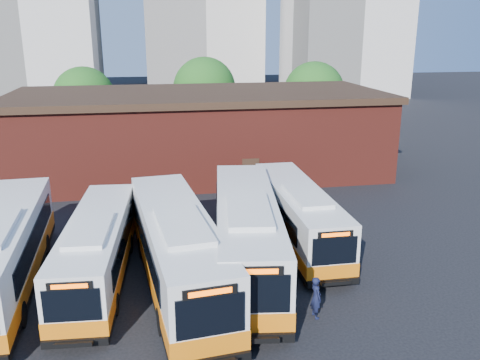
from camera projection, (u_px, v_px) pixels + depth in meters
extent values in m
plane|color=black|center=(245.00, 291.00, 22.19)|extent=(220.00, 220.00, 0.00)
cube|color=silver|center=(2.00, 250.00, 22.01)|extent=(3.19, 12.39, 2.92)
cube|color=orange|center=(5.00, 267.00, 22.25)|extent=(3.25, 12.44, 0.72)
cube|color=black|center=(6.00, 278.00, 22.40)|extent=(3.24, 12.43, 0.26)
cube|color=black|center=(36.00, 237.00, 22.60)|extent=(0.51, 9.57, 1.07)
cylinder|color=black|center=(20.00, 315.00, 19.38)|extent=(0.38, 1.04, 1.02)
cylinder|color=black|center=(45.00, 245.00, 25.70)|extent=(0.38, 1.04, 1.02)
cube|color=silver|center=(97.00, 247.00, 22.74)|extent=(3.02, 11.01, 2.58)
cube|color=orange|center=(99.00, 263.00, 22.95)|extent=(3.07, 11.06, 0.63)
cube|color=black|center=(100.00, 272.00, 23.08)|extent=(3.06, 11.05, 0.23)
cube|color=black|center=(72.00, 306.00, 17.45)|extent=(1.97, 0.18, 1.22)
cube|color=black|center=(69.00, 286.00, 17.23)|extent=(1.54, 0.16, 0.29)
cube|color=#FF5905|center=(69.00, 286.00, 17.20)|extent=(1.22, 0.10, 0.16)
cube|color=black|center=(75.00, 343.00, 17.81)|extent=(2.32, 0.28, 0.29)
cube|color=black|center=(74.00, 344.00, 17.59)|extent=(1.33, 0.43, 0.05)
cube|color=black|center=(73.00, 346.00, 17.41)|extent=(1.31, 0.12, 0.16)
cube|color=black|center=(72.00, 240.00, 22.89)|extent=(0.60, 8.47, 0.95)
cube|color=black|center=(125.00, 238.00, 23.13)|extent=(0.60, 8.47, 0.95)
cube|color=silver|center=(90.00, 230.00, 21.05)|extent=(1.82, 3.90, 0.20)
cylinder|color=black|center=(60.00, 307.00, 20.01)|extent=(0.35, 0.92, 0.91)
cylinder|color=black|center=(114.00, 304.00, 20.23)|extent=(0.35, 0.92, 0.91)
cylinder|color=black|center=(87.00, 246.00, 25.72)|extent=(0.35, 0.92, 0.91)
cylinder|color=black|center=(129.00, 244.00, 25.94)|extent=(0.35, 0.92, 0.91)
cube|color=silver|center=(177.00, 247.00, 22.16)|extent=(4.09, 12.84, 3.00)
cube|color=orange|center=(178.00, 265.00, 22.41)|extent=(4.15, 12.90, 0.74)
cube|color=black|center=(178.00, 276.00, 22.56)|extent=(4.14, 12.89, 0.26)
cube|color=black|center=(211.00, 316.00, 16.25)|extent=(2.27, 0.32, 1.42)
cube|color=black|center=(210.00, 292.00, 15.99)|extent=(1.78, 0.26, 0.34)
cube|color=#FF5905|center=(210.00, 293.00, 15.96)|extent=(1.41, 0.18, 0.19)
cube|color=black|center=(144.00, 241.00, 22.09)|extent=(1.16, 9.78, 1.10)
cube|color=black|center=(206.00, 234.00, 22.84)|extent=(1.16, 9.78, 1.10)
cube|color=silver|center=(183.00, 225.00, 20.26)|extent=(2.31, 4.59, 0.23)
cylinder|color=black|center=(162.00, 321.00, 18.92)|extent=(0.45, 1.08, 1.05)
cylinder|color=black|center=(225.00, 312.00, 19.58)|extent=(0.45, 1.08, 1.05)
cylinder|color=black|center=(143.00, 248.00, 25.30)|extent=(0.45, 1.08, 1.05)
cylinder|color=black|center=(190.00, 242.00, 25.97)|extent=(0.45, 1.08, 1.05)
cube|color=silver|center=(247.00, 231.00, 23.79)|extent=(4.38, 13.05, 3.04)
cube|color=orange|center=(247.00, 249.00, 24.04)|extent=(4.44, 13.11, 0.75)
cube|color=black|center=(247.00, 259.00, 24.19)|extent=(4.43, 13.10, 0.27)
cube|color=black|center=(257.00, 294.00, 17.54)|extent=(2.30, 0.37, 1.44)
cube|color=black|center=(257.00, 271.00, 17.28)|extent=(1.81, 0.30, 0.34)
cube|color=#FF5905|center=(257.00, 272.00, 17.24)|extent=(1.43, 0.21, 0.19)
cube|color=black|center=(257.00, 338.00, 17.96)|extent=(2.72, 0.51, 0.34)
cube|color=black|center=(257.00, 340.00, 17.70)|extent=(1.59, 0.61, 0.06)
cube|color=black|center=(258.00, 341.00, 17.49)|extent=(1.54, 0.25, 0.19)
cube|color=black|center=(217.00, 223.00, 24.06)|extent=(1.37, 9.91, 1.12)
cube|color=black|center=(275.00, 222.00, 24.17)|extent=(1.37, 9.91, 1.12)
cube|color=silver|center=(249.00, 210.00, 21.79)|extent=(2.42, 4.69, 0.23)
cylinder|color=black|center=(221.00, 297.00, 20.65)|extent=(0.48, 1.10, 1.07)
cylinder|color=black|center=(282.00, 296.00, 20.75)|extent=(0.48, 1.10, 1.07)
cylinder|color=black|center=(220.00, 231.00, 27.40)|extent=(0.48, 1.10, 1.07)
cylinder|color=black|center=(266.00, 230.00, 27.50)|extent=(0.48, 1.10, 1.07)
cube|color=silver|center=(298.00, 212.00, 27.02)|extent=(2.37, 11.07, 2.63)
cube|color=orange|center=(298.00, 226.00, 27.23)|extent=(2.41, 11.12, 0.65)
cube|color=black|center=(297.00, 234.00, 27.36)|extent=(2.41, 11.11, 0.23)
cube|color=black|center=(335.00, 251.00, 21.69)|extent=(2.00, 0.06, 1.25)
cube|color=black|center=(336.00, 234.00, 21.47)|extent=(1.57, 0.06, 0.30)
cube|color=#FF5905|center=(336.00, 235.00, 21.44)|extent=(1.25, 0.02, 0.17)
cube|color=black|center=(333.00, 283.00, 22.06)|extent=(2.35, 0.13, 0.30)
cube|color=black|center=(335.00, 283.00, 21.83)|extent=(1.34, 0.35, 0.06)
cube|color=black|center=(337.00, 284.00, 21.66)|extent=(1.34, 0.04, 0.17)
cube|color=black|center=(275.00, 207.00, 27.10)|extent=(0.06, 8.63, 0.97)
cube|color=black|center=(318.00, 204.00, 27.49)|extent=(0.06, 8.63, 0.97)
cube|color=silver|center=(307.00, 195.00, 25.31)|extent=(1.61, 3.88, 0.20)
cylinder|color=black|center=(294.00, 259.00, 24.21)|extent=(0.30, 0.92, 0.92)
cylinder|color=black|center=(337.00, 256.00, 24.56)|extent=(0.30, 0.92, 0.92)
cylinder|color=black|center=(266.00, 215.00, 29.96)|extent=(0.30, 0.92, 0.92)
cylinder|color=black|center=(301.00, 213.00, 30.32)|extent=(0.30, 0.92, 0.92)
imported|color=black|center=(316.00, 297.00, 19.96)|extent=(0.50, 0.68, 1.73)
cube|color=maroon|center=(199.00, 135.00, 40.23)|extent=(28.00, 12.00, 6.00)
cube|color=black|center=(198.00, 95.00, 39.34)|extent=(28.60, 12.60, 0.50)
cube|color=black|center=(251.00, 175.00, 35.55)|extent=(1.20, 0.08, 2.40)
cylinder|color=#382314|center=(87.00, 131.00, 50.37)|extent=(0.36, 0.36, 2.70)
sphere|color=#225718|center=(84.00, 98.00, 49.43)|extent=(6.00, 6.00, 6.00)
cylinder|color=#382314|center=(205.00, 123.00, 54.22)|extent=(0.36, 0.36, 2.95)
sphere|color=#225718|center=(205.00, 89.00, 53.20)|extent=(6.56, 6.56, 6.56)
cylinder|color=#382314|center=(313.00, 125.00, 53.24)|extent=(0.36, 0.36, 2.81)
sphere|color=#225718|center=(314.00, 92.00, 52.27)|extent=(6.24, 6.24, 6.24)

